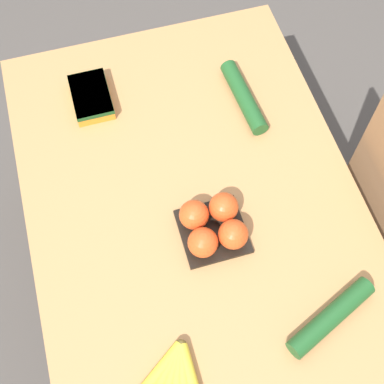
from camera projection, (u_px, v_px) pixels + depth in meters
ground_plane at (192, 280)px, 2.13m from camera, size 12.00×12.00×0.00m
dining_table at (192, 212)px, 1.58m from camera, size 1.30×0.92×0.72m
banana_bunch at (174, 379)px, 1.25m from camera, size 0.18×0.17×0.03m
tomato_pack at (213, 225)px, 1.41m from camera, size 0.17×0.17×0.09m
carrot_bag at (91, 96)px, 1.63m from camera, size 0.17×0.11×0.04m
cucumber_near at (244, 97)px, 1.63m from camera, size 0.26×0.07×0.05m
cucumber_far at (331, 317)px, 1.31m from camera, size 0.15×0.26×0.05m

